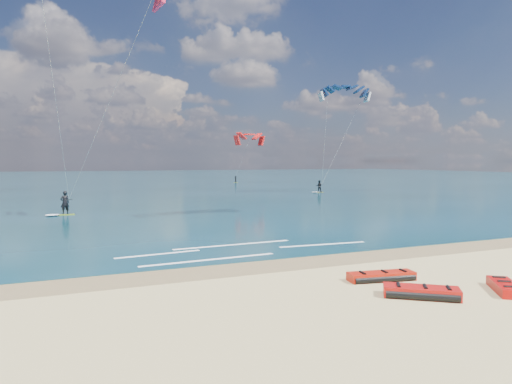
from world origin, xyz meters
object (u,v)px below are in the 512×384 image
(packed_kite_mid, at_px, (421,297))
(packed_kite_right, at_px, (505,292))
(kitesurfer_main, at_px, (80,86))
(kitesurfer_far, at_px, (333,132))
(packed_kite_left, at_px, (381,280))

(packed_kite_mid, distance_m, packed_kite_right, 3.23)
(packed_kite_right, relative_size, kitesurfer_main, 0.11)
(packed_kite_mid, distance_m, kitesurfer_main, 28.75)
(packed_kite_mid, bearing_deg, kitesurfer_main, 147.19)
(packed_kite_mid, height_order, packed_kite_right, packed_kite_mid)
(kitesurfer_main, distance_m, kitesurfer_far, 38.46)
(packed_kite_mid, xyz_separation_m, kitesurfer_main, (-9.67, 25.10, 10.14))
(packed_kite_mid, xyz_separation_m, kitesurfer_far, (24.00, 43.63, 8.66))
(packed_kite_right, height_order, kitesurfer_main, kitesurfer_main)
(packed_kite_left, relative_size, kitesurfer_far, 0.17)
(packed_kite_right, xyz_separation_m, kitesurfer_main, (-12.84, 25.71, 10.14))
(kitesurfer_main, bearing_deg, packed_kite_mid, -77.85)
(kitesurfer_main, bearing_deg, packed_kite_left, -75.57)
(packed_kite_mid, bearing_deg, packed_kite_left, 121.87)
(packed_kite_mid, bearing_deg, kitesurfer_far, 97.30)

